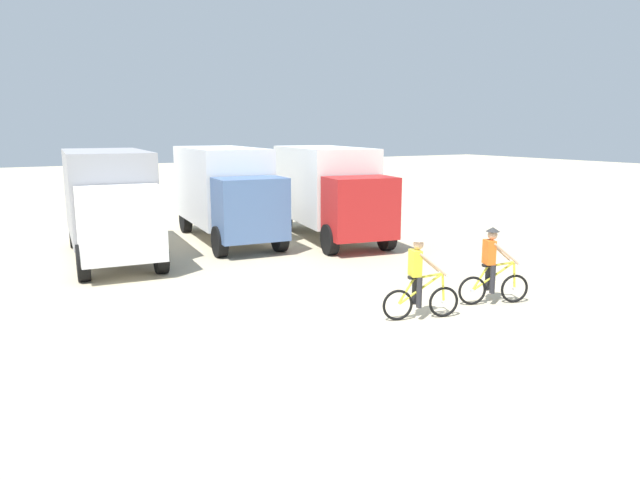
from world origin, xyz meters
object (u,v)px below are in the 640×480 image
(box_truck_avon_van, at_px, (226,189))
(box_truck_white_box, at_px, (329,188))
(cyclist_orange_shirt, at_px, (419,281))
(cyclist_cowboy_hat, at_px, (492,269))
(box_truck_grey_hauler, at_px, (110,199))

(box_truck_avon_van, xyz_separation_m, box_truck_white_box, (3.44, -1.55, 0.00))
(box_truck_avon_van, height_order, cyclist_orange_shirt, box_truck_avon_van)
(cyclist_orange_shirt, bearing_deg, box_truck_avon_van, 91.84)
(box_truck_white_box, bearing_deg, cyclist_cowboy_hat, -95.89)
(box_truck_avon_van, bearing_deg, cyclist_cowboy_hat, -76.61)
(box_truck_avon_van, height_order, cyclist_cowboy_hat, box_truck_avon_van)
(cyclist_cowboy_hat, bearing_deg, cyclist_orange_shirt, -179.52)
(box_truck_avon_van, distance_m, box_truck_white_box, 3.77)
(box_truck_grey_hauler, xyz_separation_m, cyclist_cowboy_hat, (6.72, -9.55, -1.03))
(box_truck_grey_hauler, distance_m, cyclist_cowboy_hat, 11.72)
(box_truck_grey_hauler, distance_m, box_truck_white_box, 7.67)
(box_truck_grey_hauler, distance_m, cyclist_orange_shirt, 10.64)
(cyclist_orange_shirt, relative_size, cyclist_cowboy_hat, 1.00)
(box_truck_white_box, height_order, cyclist_cowboy_hat, box_truck_white_box)
(cyclist_orange_shirt, distance_m, cyclist_cowboy_hat, 2.17)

